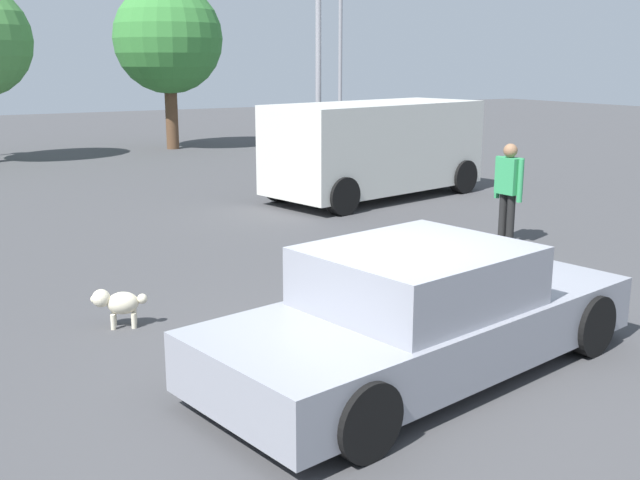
# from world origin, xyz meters

# --- Properties ---
(ground_plane) EXTENTS (80.00, 80.00, 0.00)m
(ground_plane) POSITION_xyz_m (0.00, 0.00, 0.00)
(ground_plane) COLOR #424244
(sedan_foreground) EXTENTS (4.88, 2.63, 1.26)m
(sedan_foreground) POSITION_xyz_m (0.27, -0.15, 0.58)
(sedan_foreground) COLOR gray
(sedan_foreground) RESTS_ON ground_plane
(dog) EXTENTS (0.60, 0.36, 0.46)m
(dog) POSITION_xyz_m (-1.93, 2.56, 0.29)
(dog) COLOR beige
(dog) RESTS_ON ground_plane
(van_white) EXTENTS (5.32, 3.07, 2.07)m
(van_white) POSITION_xyz_m (5.31, 8.09, 1.12)
(van_white) COLOR silver
(van_white) RESTS_ON ground_plane
(pedestrian) EXTENTS (0.27, 0.57, 1.66)m
(pedestrian) POSITION_xyz_m (4.74, 3.38, 0.99)
(pedestrian) COLOR black
(pedestrian) RESTS_ON ground_plane
(light_post_near) EXTENTS (0.44, 0.44, 6.99)m
(light_post_near) POSITION_xyz_m (10.79, 18.54, 4.69)
(light_post_near) COLOR gray
(light_post_near) RESTS_ON ground_plane
(tree_back_left) EXTENTS (3.64, 3.64, 5.50)m
(tree_back_left) POSITION_xyz_m (4.63, 19.49, 3.66)
(tree_back_left) COLOR brown
(tree_back_left) RESTS_ON ground_plane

